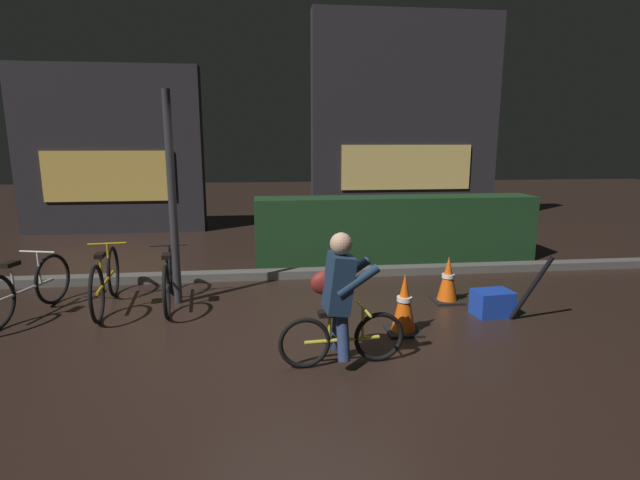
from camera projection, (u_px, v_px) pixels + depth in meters
The scene contains 14 objects.
ground_plane at pixel (308, 333), 5.22m from camera, with size 40.00×40.00×0.00m, color black.
sidewalk_curb at pixel (295, 274), 7.35m from camera, with size 12.00×0.24×0.12m, color #56544F.
hedge_row at pixel (395, 229), 8.33m from camera, with size 4.80×0.70×1.11m, color #19381C.
storefront_left at pixel (111, 151), 10.74m from camera, with size 4.00×0.54×3.67m.
storefront_right at pixel (405, 121), 12.07m from camera, with size 4.69×0.54×5.12m.
street_post at pixel (172, 200), 5.94m from camera, with size 0.10×0.10×2.64m, color #2D2D33.
parked_bike_leftmost at pixel (25, 289), 5.65m from camera, with size 0.51×1.56×0.74m.
parked_bike_left_mid at pixel (106, 281), 5.94m from camera, with size 0.46×1.67×0.77m.
parked_bike_center_left at pixel (169, 280), 6.05m from camera, with size 0.46×1.58×0.73m.
traffic_cone_near at pixel (404, 304), 5.17m from camera, with size 0.36×0.36×0.67m.
traffic_cone_far at pixel (448, 280), 6.19m from camera, with size 0.36×0.36×0.60m.
blue_crate at pixel (492, 303), 5.73m from camera, with size 0.44×0.32×0.30m, color #193DB7.
cyclist at pixel (339, 299), 4.38m from camera, with size 1.19×0.50×1.25m.
closed_umbrella at pixel (531, 289), 5.48m from camera, with size 0.05×0.05×0.85m, color black.
Camera 1 is at (-0.44, -4.89, 2.03)m, focal length 27.14 mm.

